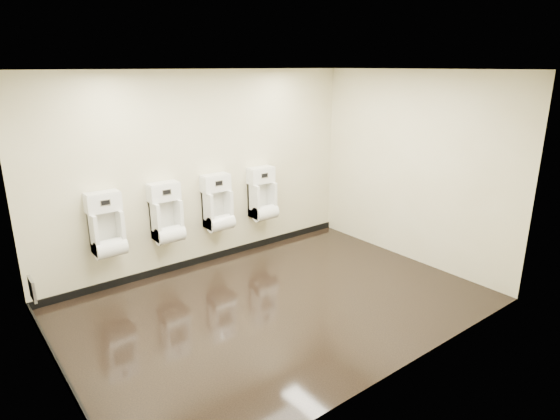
{
  "coord_description": "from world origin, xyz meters",
  "views": [
    {
      "loc": [
        -3.17,
        -4.12,
        2.85
      ],
      "look_at": [
        0.45,
        0.55,
        1.01
      ],
      "focal_mm": 30.0,
      "sensor_mm": 36.0,
      "label": 1
    }
  ],
  "objects_px": {
    "access_panel": "(32,289)",
    "urinal_0": "(107,229)",
    "urinal_1": "(167,217)",
    "urinal_2": "(218,207)",
    "urinal_3": "(263,198)"
  },
  "relations": [
    {
      "from": "access_panel",
      "to": "urinal_3",
      "type": "bearing_deg",
      "value": 6.8
    },
    {
      "from": "urinal_3",
      "to": "urinal_2",
      "type": "bearing_deg",
      "value": 180.0
    },
    {
      "from": "urinal_0",
      "to": "urinal_1",
      "type": "xyz_separation_m",
      "value": [
        0.81,
        0.0,
        0.0
      ]
    },
    {
      "from": "access_panel",
      "to": "urinal_0",
      "type": "height_order",
      "value": "urinal_0"
    },
    {
      "from": "urinal_2",
      "to": "urinal_3",
      "type": "xyz_separation_m",
      "value": [
        0.81,
        0.0,
        0.0
      ]
    },
    {
      "from": "urinal_2",
      "to": "urinal_3",
      "type": "bearing_deg",
      "value": 0.0
    },
    {
      "from": "access_panel",
      "to": "urinal_2",
      "type": "distance_m",
      "value": 2.66
    },
    {
      "from": "urinal_1",
      "to": "access_panel",
      "type": "bearing_deg",
      "value": -167.28
    },
    {
      "from": "urinal_2",
      "to": "urinal_1",
      "type": "bearing_deg",
      "value": 180.0
    },
    {
      "from": "access_panel",
      "to": "urinal_2",
      "type": "xyz_separation_m",
      "value": [
        2.6,
        0.41,
        0.37
      ]
    },
    {
      "from": "access_panel",
      "to": "urinal_3",
      "type": "height_order",
      "value": "urinal_3"
    },
    {
      "from": "access_panel",
      "to": "urinal_2",
      "type": "bearing_deg",
      "value": 8.88
    },
    {
      "from": "access_panel",
      "to": "urinal_3",
      "type": "relative_size",
      "value": 0.31
    },
    {
      "from": "access_panel",
      "to": "urinal_0",
      "type": "bearing_deg",
      "value": 22.31
    },
    {
      "from": "urinal_0",
      "to": "urinal_2",
      "type": "relative_size",
      "value": 1.0
    }
  ]
}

